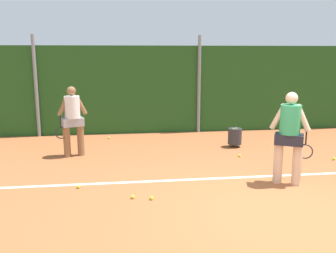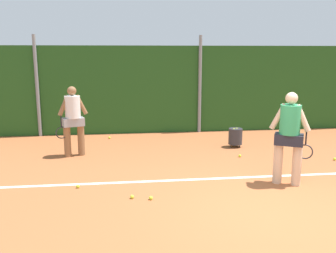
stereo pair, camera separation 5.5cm
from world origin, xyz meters
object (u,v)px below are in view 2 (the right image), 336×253
object	(u,v)px
tennis_ball_7	(110,138)
player_midcourt	(73,118)
tennis_ball_1	(240,156)
tennis_ball_8	(335,159)
ball_hopper	(235,136)
tennis_ball_2	(241,133)
tennis_ball_6	(132,197)
player_foreground_near	(289,134)
tennis_ball_0	(78,186)
tennis_ball_4	(151,198)

from	to	relation	value
tennis_ball_7	player_midcourt	bearing A→B (deg)	-114.54
tennis_ball_1	tennis_ball_8	size ratio (longest dim) A/B	1.00
player_midcourt	tennis_ball_8	distance (m)	6.22
tennis_ball_8	tennis_ball_7	bearing A→B (deg)	151.80
ball_hopper	tennis_ball_2	world-z (taller)	ball_hopper
tennis_ball_7	tennis_ball_8	size ratio (longest dim) A/B	1.00
ball_hopper	tennis_ball_7	world-z (taller)	ball_hopper
ball_hopper	tennis_ball_2	xyz separation A→B (m)	(0.65, 1.52, -0.26)
player_midcourt	tennis_ball_1	xyz separation A→B (m)	(3.94, -0.60, -0.91)
tennis_ball_6	player_foreground_near	bearing A→B (deg)	7.25
tennis_ball_0	tennis_ball_4	distance (m)	1.48
ball_hopper	tennis_ball_0	size ratio (longest dim) A/B	7.78
tennis_ball_4	tennis_ball_7	bearing A→B (deg)	100.43
tennis_ball_4	tennis_ball_8	bearing A→B (deg)	22.18
tennis_ball_2	tennis_ball_6	xyz separation A→B (m)	(-3.45, -4.71, 0.00)
tennis_ball_2	tennis_ball_7	size ratio (longest dim) A/B	1.00
ball_hopper	tennis_ball_0	bearing A→B (deg)	-145.91
player_foreground_near	player_midcourt	bearing A→B (deg)	177.41
player_foreground_near	tennis_ball_8	size ratio (longest dim) A/B	26.60
tennis_ball_1	tennis_ball_6	xyz separation A→B (m)	(-2.63, -2.24, 0.00)
player_foreground_near	tennis_ball_1	world-z (taller)	player_foreground_near
tennis_ball_8	tennis_ball_4	bearing A→B (deg)	-157.82
player_midcourt	tennis_ball_4	xyz separation A→B (m)	(1.63, -2.93, -0.91)
player_midcourt	ball_hopper	bearing A→B (deg)	166.85
player_midcourt	ball_hopper	world-z (taller)	player_midcourt
tennis_ball_2	tennis_ball_6	distance (m)	5.84
player_foreground_near	tennis_ball_2	world-z (taller)	player_foreground_near
tennis_ball_8	tennis_ball_0	bearing A→B (deg)	-169.24
player_foreground_near	tennis_ball_6	distance (m)	3.12
ball_hopper	player_midcourt	bearing A→B (deg)	-175.18
tennis_ball_7	player_foreground_near	bearing A→B (deg)	-50.09
player_midcourt	tennis_ball_4	bearing A→B (deg)	101.07
ball_hopper	tennis_ball_7	size ratio (longest dim) A/B	7.78
tennis_ball_0	tennis_ball_4	size ratio (longest dim) A/B	1.00
tennis_ball_1	player_foreground_near	bearing A→B (deg)	-80.33
tennis_ball_4	tennis_ball_6	distance (m)	0.33
tennis_ball_1	tennis_ball_8	world-z (taller)	same
tennis_ball_2	tennis_ball_8	size ratio (longest dim) A/B	1.00
tennis_ball_2	tennis_ball_7	bearing A→B (deg)	-177.51
player_foreground_near	tennis_ball_2	xyz separation A→B (m)	(0.51, 4.34, -0.95)
tennis_ball_2	ball_hopper	bearing A→B (deg)	-113.21
player_midcourt	ball_hopper	size ratio (longest dim) A/B	3.28
tennis_ball_1	tennis_ball_2	size ratio (longest dim) A/B	1.00
tennis_ball_0	tennis_ball_4	bearing A→B (deg)	-28.80
tennis_ball_0	tennis_ball_8	xyz separation A→B (m)	(5.72, 1.09, 0.00)
ball_hopper	tennis_ball_7	xyz separation A→B (m)	(-3.34, 1.35, -0.26)
tennis_ball_0	tennis_ball_8	bearing A→B (deg)	10.76
player_foreground_near	ball_hopper	world-z (taller)	player_foreground_near
player_foreground_near	tennis_ball_7	distance (m)	5.51
tennis_ball_1	tennis_ball_4	xyz separation A→B (m)	(-2.31, -2.33, 0.00)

